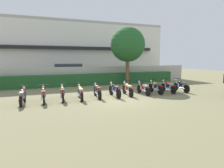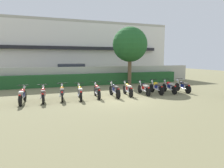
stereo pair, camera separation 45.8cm
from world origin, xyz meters
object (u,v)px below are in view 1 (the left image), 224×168
object	(u,v)px
motorcycle_in_row_6	(128,89)
motorcycle_in_row_10	(181,86)
motorcycle_in_row_1	(44,95)
motorcycle_in_row_2	(62,93)
tree_near_inspector	(128,45)
motorcycle_in_row_8	(156,87)
motorcycle_in_row_0	(23,96)
parked_car	(70,73)
motorcycle_in_row_9	(168,86)
motorcycle_in_row_5	(115,90)
motorcycle_in_row_7	(143,88)
motorcycle_in_row_4	(97,91)
motorcycle_in_row_3	(80,92)

from	to	relation	value
motorcycle_in_row_6	motorcycle_in_row_10	distance (m)	4.32
motorcycle_in_row_10	motorcycle_in_row_1	bearing A→B (deg)	93.50
motorcycle_in_row_2	motorcycle_in_row_10	bearing A→B (deg)	-85.01
tree_near_inspector	motorcycle_in_row_8	distance (m)	6.06
motorcycle_in_row_2	motorcycle_in_row_8	bearing A→B (deg)	-84.75
motorcycle_in_row_0	parked_car	bearing A→B (deg)	-18.61
motorcycle_in_row_9	motorcycle_in_row_0	bearing A→B (deg)	96.09
motorcycle_in_row_5	motorcycle_in_row_0	bearing A→B (deg)	91.82
motorcycle_in_row_2	motorcycle_in_row_10	world-z (taller)	motorcycle_in_row_2
motorcycle_in_row_7	motorcycle_in_row_4	bearing A→B (deg)	91.94
motorcycle_in_row_0	motorcycle_in_row_8	world-z (taller)	motorcycle_in_row_8
motorcycle_in_row_4	motorcycle_in_row_6	bearing A→B (deg)	-86.16
motorcycle_in_row_3	motorcycle_in_row_5	world-z (taller)	motorcycle_in_row_5
motorcycle_in_row_0	motorcycle_in_row_1	xyz separation A→B (m)	(1.07, 0.01, -0.01)
motorcycle_in_row_3	motorcycle_in_row_4	bearing A→B (deg)	-76.96
motorcycle_in_row_0	motorcycle_in_row_6	xyz separation A→B (m)	(6.35, 0.15, -0.00)
tree_near_inspector	motorcycle_in_row_3	bearing A→B (deg)	-137.85
motorcycle_in_row_3	motorcycle_in_row_5	bearing A→B (deg)	-84.73
tree_near_inspector	motorcycle_in_row_6	xyz separation A→B (m)	(-2.48, -5.05, -3.25)
motorcycle_in_row_6	motorcycle_in_row_4	bearing A→B (deg)	94.37
motorcycle_in_row_1	motorcycle_in_row_0	bearing A→B (deg)	93.17
motorcycle_in_row_8	motorcycle_in_row_1	bearing A→B (deg)	92.14
motorcycle_in_row_1	motorcycle_in_row_10	size ratio (longest dim) A/B	0.98
motorcycle_in_row_8	parked_car	bearing A→B (deg)	26.91
motorcycle_in_row_8	motorcycle_in_row_3	bearing A→B (deg)	91.98
motorcycle_in_row_0	motorcycle_in_row_3	distance (m)	3.15
parked_car	motorcycle_in_row_10	bearing A→B (deg)	-50.45
motorcycle_in_row_5	motorcycle_in_row_8	world-z (taller)	motorcycle_in_row_5
parked_car	motorcycle_in_row_7	size ratio (longest dim) A/B	2.53
motorcycle_in_row_6	motorcycle_in_row_7	xyz separation A→B (m)	(1.17, -0.05, -0.01)
motorcycle_in_row_3	motorcycle_in_row_6	size ratio (longest dim) A/B	1.03
motorcycle_in_row_3	motorcycle_in_row_9	size ratio (longest dim) A/B	0.99
motorcycle_in_row_1	motorcycle_in_row_2	world-z (taller)	motorcycle_in_row_2
motorcycle_in_row_0	motorcycle_in_row_10	xyz separation A→B (m)	(10.67, 0.01, -0.01)
motorcycle_in_row_8	tree_near_inspector	bearing A→B (deg)	-2.12
motorcycle_in_row_5	motorcycle_in_row_6	xyz separation A→B (m)	(0.98, 0.12, -0.01)
motorcycle_in_row_0	motorcycle_in_row_1	bearing A→B (deg)	-83.70
motorcycle_in_row_2	motorcycle_in_row_4	distance (m)	2.14
tree_near_inspector	motorcycle_in_row_0	xyz separation A→B (m)	(-8.84, -5.19, -3.25)
motorcycle_in_row_5	motorcycle_in_row_10	bearing A→B (deg)	-88.67
tree_near_inspector	motorcycle_in_row_7	bearing A→B (deg)	-104.42
motorcycle_in_row_5	motorcycle_in_row_8	xyz separation A→B (m)	(3.13, 0.06, -0.01)
motorcycle_in_row_1	motorcycle_in_row_8	world-z (taller)	motorcycle_in_row_8
motorcycle_in_row_6	motorcycle_in_row_8	world-z (taller)	motorcycle_in_row_8
motorcycle_in_row_1	motorcycle_in_row_4	world-z (taller)	motorcycle_in_row_4
motorcycle_in_row_0	motorcycle_in_row_8	distance (m)	8.51
parked_car	motorcycle_in_row_0	bearing A→B (deg)	-110.00
motorcycle_in_row_2	motorcycle_in_row_9	bearing A→B (deg)	-84.57
parked_car	motorcycle_in_row_1	bearing A→B (deg)	-104.28
motorcycle_in_row_0	motorcycle_in_row_8	bearing A→B (deg)	-83.68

